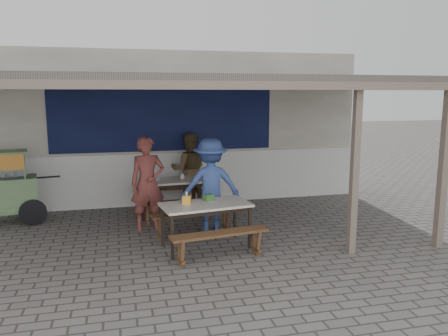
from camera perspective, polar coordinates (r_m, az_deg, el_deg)
name	(u,v)px	position (r m, az deg, el deg)	size (l,w,h in m)	color
ground	(198,246)	(7.50, -3.46, -10.09)	(60.00, 60.00, 0.00)	#625D59
back_wall	(170,128)	(10.64, -7.03, 5.20)	(9.00, 1.28, 3.50)	beige
warung_roof	(188,84)	(7.96, -4.73, 10.93)	(9.00, 4.21, 2.81)	#58504C
table_left	(172,183)	(9.26, -6.83, -2.01)	(1.44, 0.82, 0.75)	white
bench_left_street	(178,207)	(8.69, -6.07, -5.02)	(1.52, 0.34, 0.45)	brown
bench_left_wall	(167,192)	(9.97, -7.41, -3.14)	(1.52, 0.34, 0.45)	brown
table_right	(206,208)	(7.23, -2.41, -5.25)	(1.53, 0.94, 0.75)	white
bench_right_street	(220,239)	(6.76, -0.55, -9.27)	(1.57, 0.50, 0.45)	brown
bench_right_wall	(194,218)	(7.90, -3.95, -6.48)	(1.57, 0.50, 0.45)	brown
vendor_cart	(2,185)	(9.54, -27.02, -1.99)	(1.74, 0.92, 1.44)	#708D5E
patron_street_side	(148,183)	(8.28, -9.95, -1.99)	(0.64, 0.42, 1.76)	brown
patron_wall_side	(189,169)	(9.97, -4.59, -0.17)	(0.81, 0.63, 1.68)	brown
patron_right_table	(210,185)	(8.11, -1.78, -2.20)	(1.12, 0.64, 1.74)	#375097
tissue_box	(187,199)	(7.24, -4.90, -4.10)	(0.13, 0.13, 0.13)	gold
donation_box	(209,198)	(7.40, -2.01, -3.88)	(0.16, 0.11, 0.11)	#356A2F
condiment_jar	(182,176)	(9.36, -5.48, -1.07)	(0.09, 0.09, 0.10)	silver
condiment_bowl	(156,179)	(9.26, -8.85, -1.42)	(0.19, 0.19, 0.05)	silver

